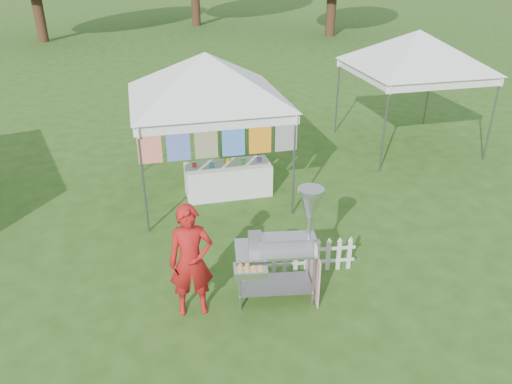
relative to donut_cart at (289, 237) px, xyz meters
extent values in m
plane|color=#284A15|center=(-0.55, 0.42, -1.07)|extent=(120.00, 120.00, 0.00)
cylinder|color=#59595E|center=(-1.97, 2.50, -0.02)|extent=(0.04, 0.04, 2.10)
cylinder|color=#59595E|center=(0.87, 2.50, -0.02)|extent=(0.04, 0.04, 2.10)
cylinder|color=#59595E|center=(-1.97, 5.34, -0.02)|extent=(0.04, 0.04, 2.10)
cylinder|color=#59595E|center=(0.87, 5.34, -0.02)|extent=(0.04, 0.04, 2.10)
cube|color=white|center=(-0.55, 2.50, 0.93)|extent=(3.00, 0.03, 0.22)
cube|color=white|center=(-0.55, 5.34, 0.93)|extent=(3.00, 0.03, 0.22)
pyramid|color=white|center=(-0.55, 3.92, 1.93)|extent=(4.24, 4.24, 0.90)
cylinder|color=#59595E|center=(-0.55, 2.50, 1.01)|extent=(3.00, 0.03, 0.03)
cube|color=#D71A94|center=(-1.80, 2.50, 0.66)|extent=(0.42, 0.01, 0.70)
cube|color=purple|center=(-1.30, 2.50, 0.66)|extent=(0.42, 0.01, 0.70)
cube|color=orange|center=(-0.80, 2.50, 0.66)|extent=(0.42, 0.01, 0.70)
cube|color=blue|center=(-0.30, 2.50, 0.66)|extent=(0.42, 0.01, 0.70)
cube|color=#EE591A|center=(0.20, 2.50, 0.66)|extent=(0.42, 0.01, 0.70)
cube|color=#35C8A2|center=(0.70, 2.50, 0.66)|extent=(0.42, 0.01, 0.70)
cylinder|color=#59595E|center=(3.53, 4.00, -0.02)|extent=(0.04, 0.04, 2.10)
cylinder|color=#59595E|center=(6.37, 4.00, -0.02)|extent=(0.04, 0.04, 2.10)
cylinder|color=#59595E|center=(3.53, 6.84, -0.02)|extent=(0.04, 0.04, 2.10)
cylinder|color=#59595E|center=(6.37, 6.84, -0.02)|extent=(0.04, 0.04, 2.10)
cube|color=white|center=(4.95, 4.00, 0.93)|extent=(3.00, 0.03, 0.22)
cube|color=white|center=(4.95, 6.84, 0.93)|extent=(3.00, 0.03, 0.22)
pyramid|color=white|center=(4.95, 5.42, 1.93)|extent=(4.24, 4.24, 0.90)
cylinder|color=#59595E|center=(4.95, 4.00, 1.01)|extent=(3.00, 0.03, 0.03)
cylinder|color=#3D2316|center=(-6.55, 24.42, 0.91)|extent=(0.56, 0.56, 3.96)
cylinder|color=#3D2316|center=(9.45, 22.42, 0.69)|extent=(0.56, 0.56, 3.52)
cylinder|color=gray|center=(-0.76, -0.12, -0.63)|extent=(0.05, 0.05, 0.89)
cylinder|color=gray|center=(0.31, -0.29, -0.63)|extent=(0.05, 0.05, 0.89)
cylinder|color=gray|center=(-0.68, 0.36, -0.63)|extent=(0.05, 0.05, 0.89)
cylinder|color=gray|center=(0.38, 0.20, -0.63)|extent=(0.05, 0.05, 0.89)
cube|color=gray|center=(-0.19, 0.04, -0.83)|extent=(1.20, 0.73, 0.01)
cube|color=#B7B7BC|center=(-0.19, 0.04, -0.19)|extent=(1.26, 0.77, 0.04)
cube|color=#B7B7BC|center=(-0.01, 0.06, -0.09)|extent=(0.86, 0.37, 0.15)
cube|color=gray|center=(-0.47, 0.13, -0.06)|extent=(0.23, 0.24, 0.22)
cylinder|color=gray|center=(0.30, 0.01, 0.26)|extent=(0.06, 0.06, 0.89)
cone|color=#B7B7BC|center=(0.30, 0.01, 0.50)|extent=(0.41, 0.41, 0.39)
cylinder|color=#B7B7BC|center=(0.30, 0.01, 0.72)|extent=(0.43, 0.43, 0.06)
cube|color=#B7B7BC|center=(-0.64, -0.27, -0.28)|extent=(0.51, 0.37, 0.10)
cube|color=pink|center=(0.40, -0.06, -0.63)|extent=(0.13, 0.73, 0.80)
cube|color=white|center=(0.30, -0.32, -0.07)|extent=(0.04, 0.14, 0.18)
imported|color=#A51414|center=(-1.43, 0.03, -0.20)|extent=(0.66, 0.46, 1.75)
cube|color=silver|center=(-0.22, 0.63, -0.79)|extent=(0.07, 0.03, 0.56)
cube|color=silver|center=(-0.04, 0.61, -0.79)|extent=(0.07, 0.03, 0.56)
cube|color=silver|center=(0.14, 0.59, -0.79)|extent=(0.07, 0.03, 0.56)
cube|color=silver|center=(0.32, 0.57, -0.79)|extent=(0.07, 0.03, 0.56)
cube|color=silver|center=(0.50, 0.55, -0.79)|extent=(0.07, 0.03, 0.56)
cube|color=silver|center=(0.68, 0.53, -0.79)|extent=(0.07, 0.03, 0.56)
cube|color=silver|center=(0.85, 0.51, -0.79)|extent=(0.07, 0.03, 0.56)
cube|color=silver|center=(1.03, 0.49, -0.79)|extent=(0.07, 0.03, 0.56)
cube|color=silver|center=(1.21, 0.47, -0.79)|extent=(0.07, 0.03, 0.56)
cube|color=silver|center=(0.50, 0.55, -0.89)|extent=(1.61, 0.20, 0.05)
cube|color=silver|center=(0.50, 0.55, -0.65)|extent=(1.61, 0.20, 0.05)
cube|color=white|center=(-0.20, 3.68, -0.73)|extent=(1.80, 0.70, 0.69)
camera|label=1|loc=(-1.93, -5.86, 3.82)|focal=35.00mm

